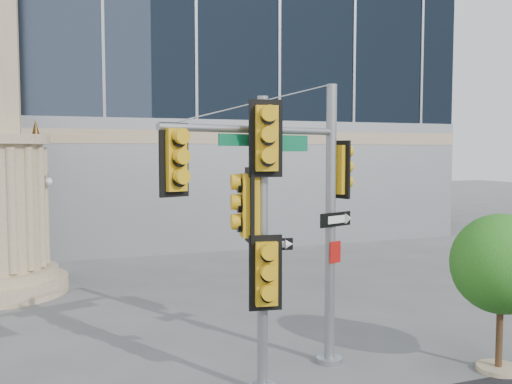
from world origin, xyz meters
name	(u,v)px	position (x,y,z in m)	size (l,w,h in m)	color
ground	(278,368)	(0.00, 0.00, 0.00)	(120.00, 120.00, 0.00)	#545456
main_signal_pole	(294,195)	(0.14, -0.49, 3.71)	(4.46, 1.91, 5.98)	slate
secondary_signal_pole	(261,222)	(-0.82, -1.11, 3.29)	(0.97, 0.81, 5.59)	slate
street_tree	(502,268)	(4.28, -1.78, 2.17)	(2.12, 2.07, 3.30)	tan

